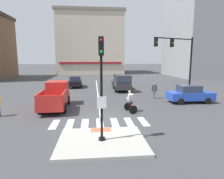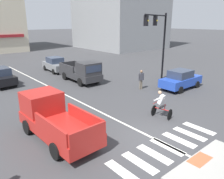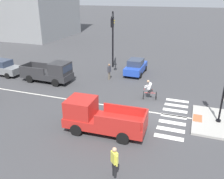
{
  "view_description": "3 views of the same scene",
  "coord_description": "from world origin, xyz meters",
  "px_view_note": "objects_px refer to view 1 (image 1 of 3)",
  "views": [
    {
      "loc": [
        -0.35,
        -12.43,
        4.03
      ],
      "look_at": [
        1.22,
        3.84,
        1.41
      ],
      "focal_mm": 30.38,
      "sensor_mm": 36.0,
      "label": 1
    },
    {
      "loc": [
        -7.83,
        -6.04,
        5.61
      ],
      "look_at": [
        1.46,
        4.97,
        1.15
      ],
      "focal_mm": 35.42,
      "sensor_mm": 36.0,
      "label": 2
    },
    {
      "loc": [
        -15.72,
        -1.63,
        8.21
      ],
      "look_at": [
        0.84,
        4.22,
        1.08
      ],
      "focal_mm": 38.19,
      "sensor_mm": 36.0,
      "label": 3
    }
  ],
  "objects_px": {
    "car_black_westbound_distant": "(75,82)",
    "pickup_truck_red_westbound_near": "(56,96)",
    "cyclist": "(130,101)",
    "pickup_truck_charcoal_eastbound_far": "(122,83)",
    "car_grey_eastbound_distant": "(118,80)",
    "car_blue_cross_right": "(190,94)",
    "traffic_light_mast": "(180,55)",
    "pedestrian_waiting_far_side": "(154,89)",
    "signal_pole": "(101,80)"
  },
  "relations": [
    {
      "from": "signal_pole",
      "to": "pickup_truck_red_westbound_near",
      "type": "distance_m",
      "value": 8.42
    },
    {
      "from": "pickup_truck_red_westbound_near",
      "to": "pedestrian_waiting_far_side",
      "type": "xyz_separation_m",
      "value": [
        9.39,
        2.68,
        0.0
      ]
    },
    {
      "from": "car_black_westbound_distant",
      "to": "pedestrian_waiting_far_side",
      "type": "distance_m",
      "value": 12.71
    },
    {
      "from": "car_blue_cross_right",
      "to": "pickup_truck_charcoal_eastbound_far",
      "type": "relative_size",
      "value": 0.8
    },
    {
      "from": "signal_pole",
      "to": "traffic_light_mast",
      "type": "height_order",
      "value": "traffic_light_mast"
    },
    {
      "from": "car_grey_eastbound_distant",
      "to": "pickup_truck_charcoal_eastbound_far",
      "type": "relative_size",
      "value": 0.81
    },
    {
      "from": "car_grey_eastbound_distant",
      "to": "pickup_truck_charcoal_eastbound_far",
      "type": "bearing_deg",
      "value": -92.24
    },
    {
      "from": "pickup_truck_charcoal_eastbound_far",
      "to": "pickup_truck_red_westbound_near",
      "type": "bearing_deg",
      "value": -130.94
    },
    {
      "from": "pickup_truck_red_westbound_near",
      "to": "cyclist",
      "type": "xyz_separation_m",
      "value": [
        5.97,
        -2.09,
        -0.11
      ]
    },
    {
      "from": "car_grey_eastbound_distant",
      "to": "pedestrian_waiting_far_side",
      "type": "xyz_separation_m",
      "value": [
        2.32,
        -11.29,
        0.17
      ]
    },
    {
      "from": "cyclist",
      "to": "car_blue_cross_right",
      "type": "bearing_deg",
      "value": 23.63
    },
    {
      "from": "pickup_truck_red_westbound_near",
      "to": "cyclist",
      "type": "bearing_deg",
      "value": -19.31
    },
    {
      "from": "traffic_light_mast",
      "to": "pickup_truck_red_westbound_near",
      "type": "height_order",
      "value": "traffic_light_mast"
    },
    {
      "from": "car_grey_eastbound_distant",
      "to": "cyclist",
      "type": "bearing_deg",
      "value": -93.9
    },
    {
      "from": "car_grey_eastbound_distant",
      "to": "pickup_truck_charcoal_eastbound_far",
      "type": "height_order",
      "value": "pickup_truck_charcoal_eastbound_far"
    },
    {
      "from": "cyclist",
      "to": "pedestrian_waiting_far_side",
      "type": "relative_size",
      "value": 1.01
    },
    {
      "from": "pickup_truck_red_westbound_near",
      "to": "traffic_light_mast",
      "type": "bearing_deg",
      "value": 15.15
    },
    {
      "from": "pickup_truck_red_westbound_near",
      "to": "cyclist",
      "type": "distance_m",
      "value": 6.33
    },
    {
      "from": "signal_pole",
      "to": "car_grey_eastbound_distant",
      "type": "relative_size",
      "value": 1.17
    },
    {
      "from": "signal_pole",
      "to": "cyclist",
      "type": "bearing_deg",
      "value": 65.33
    },
    {
      "from": "traffic_light_mast",
      "to": "car_grey_eastbound_distant",
      "type": "bearing_deg",
      "value": 115.89
    },
    {
      "from": "pickup_truck_red_westbound_near",
      "to": "pickup_truck_charcoal_eastbound_far",
      "type": "bearing_deg",
      "value": 49.06
    },
    {
      "from": "pedestrian_waiting_far_side",
      "to": "car_blue_cross_right",
      "type": "bearing_deg",
      "value": -36.91
    },
    {
      "from": "signal_pole",
      "to": "cyclist",
      "type": "height_order",
      "value": "signal_pole"
    },
    {
      "from": "car_black_westbound_distant",
      "to": "pedestrian_waiting_far_side",
      "type": "relative_size",
      "value": 2.51
    },
    {
      "from": "car_grey_eastbound_distant",
      "to": "car_black_westbound_distant",
      "type": "bearing_deg",
      "value": -161.58
    },
    {
      "from": "signal_pole",
      "to": "car_grey_eastbound_distant",
      "type": "bearing_deg",
      "value": 80.66
    },
    {
      "from": "traffic_light_mast",
      "to": "car_blue_cross_right",
      "type": "bearing_deg",
      "value": -91.92
    },
    {
      "from": "traffic_light_mast",
      "to": "car_black_westbound_distant",
      "type": "height_order",
      "value": "traffic_light_mast"
    },
    {
      "from": "car_blue_cross_right",
      "to": "pickup_truck_charcoal_eastbound_far",
      "type": "xyz_separation_m",
      "value": [
        -5.32,
        7.26,
        0.17
      ]
    },
    {
      "from": "traffic_light_mast",
      "to": "pickup_truck_charcoal_eastbound_far",
      "type": "relative_size",
      "value": 1.23
    },
    {
      "from": "pickup_truck_red_westbound_near",
      "to": "car_grey_eastbound_distant",
      "type": "bearing_deg",
      "value": 63.16
    },
    {
      "from": "traffic_light_mast",
      "to": "cyclist",
      "type": "bearing_deg",
      "value": -139.23
    },
    {
      "from": "traffic_light_mast",
      "to": "pedestrian_waiting_far_side",
      "type": "relative_size",
      "value": 3.8
    },
    {
      "from": "car_black_westbound_distant",
      "to": "pickup_truck_red_westbound_near",
      "type": "relative_size",
      "value": 0.81
    },
    {
      "from": "cyclist",
      "to": "pedestrian_waiting_far_side",
      "type": "xyz_separation_m",
      "value": [
        3.42,
        4.77,
        0.11
      ]
    },
    {
      "from": "pedestrian_waiting_far_side",
      "to": "car_grey_eastbound_distant",
      "type": "bearing_deg",
      "value": 101.64
    },
    {
      "from": "pickup_truck_red_westbound_near",
      "to": "car_blue_cross_right",
      "type": "bearing_deg",
      "value": 2.87
    },
    {
      "from": "car_blue_cross_right",
      "to": "pickup_truck_charcoal_eastbound_far",
      "type": "height_order",
      "value": "pickup_truck_charcoal_eastbound_far"
    },
    {
      "from": "car_black_westbound_distant",
      "to": "pickup_truck_red_westbound_near",
      "type": "distance_m",
      "value": 11.8
    },
    {
      "from": "car_grey_eastbound_distant",
      "to": "pickup_truck_red_westbound_near",
      "type": "height_order",
      "value": "pickup_truck_red_westbound_near"
    },
    {
      "from": "car_grey_eastbound_distant",
      "to": "signal_pole",
      "type": "bearing_deg",
      "value": -99.34
    },
    {
      "from": "traffic_light_mast",
      "to": "signal_pole",
      "type": "bearing_deg",
      "value": -129.18
    },
    {
      "from": "car_black_westbound_distant",
      "to": "traffic_light_mast",
      "type": "bearing_deg",
      "value": -35.89
    },
    {
      "from": "car_grey_eastbound_distant",
      "to": "pedestrian_waiting_far_side",
      "type": "relative_size",
      "value": 2.5
    },
    {
      "from": "car_grey_eastbound_distant",
      "to": "pickup_truck_charcoal_eastbound_far",
      "type": "distance_m",
      "value": 6.1
    },
    {
      "from": "pickup_truck_charcoal_eastbound_far",
      "to": "car_grey_eastbound_distant",
      "type": "bearing_deg",
      "value": 87.76
    },
    {
      "from": "traffic_light_mast",
      "to": "cyclist",
      "type": "xyz_separation_m",
      "value": [
        -6.27,
        -5.4,
        -3.56
      ]
    },
    {
      "from": "car_blue_cross_right",
      "to": "car_grey_eastbound_distant",
      "type": "relative_size",
      "value": 0.98
    },
    {
      "from": "traffic_light_mast",
      "to": "car_black_westbound_distant",
      "type": "bearing_deg",
      "value": 144.11
    }
  ]
}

